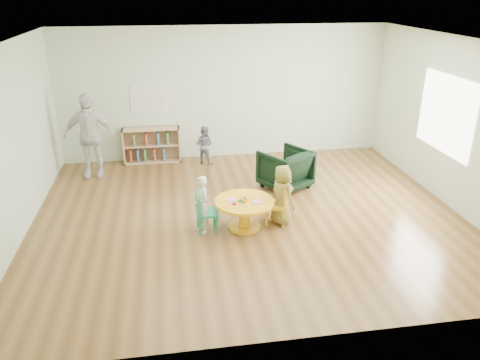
{
  "coord_description": "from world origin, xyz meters",
  "views": [
    {
      "loc": [
        -1.23,
        -6.87,
        3.56
      ],
      "look_at": [
        -0.18,
        -0.3,
        0.77
      ],
      "focal_mm": 35.0,
      "sensor_mm": 36.0,
      "label": 1
    }
  ],
  "objects": [
    {
      "name": "room",
      "position": [
        0.01,
        0.0,
        1.89
      ],
      "size": [
        7.1,
        7.0,
        2.8
      ],
      "color": "brown",
      "rests_on": "ground"
    },
    {
      "name": "activity_table",
      "position": [
        -0.13,
        -0.42,
        0.32
      ],
      "size": [
        0.93,
        0.93,
        0.51
      ],
      "rotation": [
        0.0,
        0.0,
        0.33
      ],
      "color": "#EFAE14",
      "rests_on": "ground"
    },
    {
      "name": "kid_chair_left",
      "position": [
        -0.76,
        -0.42,
        0.32
      ],
      "size": [
        0.34,
        0.34,
        0.6
      ],
      "rotation": [
        0.0,
        0.0,
        -1.53
      ],
      "color": "#198E67",
      "rests_on": "ground"
    },
    {
      "name": "kid_chair_right",
      "position": [
        0.43,
        -0.35,
        0.33
      ],
      "size": [
        0.42,
        0.42,
        0.62
      ],
      "rotation": [
        0.0,
        0.0,
        1.24
      ],
      "color": "#EFAE14",
      "rests_on": "ground"
    },
    {
      "name": "bookshelf",
      "position": [
        -1.61,
        2.86,
        0.37
      ],
      "size": [
        1.2,
        0.3,
        0.75
      ],
      "color": "tan",
      "rests_on": "ground"
    },
    {
      "name": "alphabet_poster",
      "position": [
        -1.6,
        2.98,
        1.35
      ],
      "size": [
        0.74,
        0.01,
        0.54
      ],
      "color": "white",
      "rests_on": "ground"
    },
    {
      "name": "armchair",
      "position": [
        0.89,
        1.02,
        0.37
      ],
      "size": [
        1.11,
        1.11,
        0.74
      ],
      "primitive_type": "imported",
      "rotation": [
        0.0,
        0.0,
        3.7
      ],
      "color": "black",
      "rests_on": "ground"
    },
    {
      "name": "child_left",
      "position": [
        -0.8,
        -0.44,
        0.46
      ],
      "size": [
        0.33,
        0.39,
        0.91
      ],
      "primitive_type": "imported",
      "rotation": [
        0.0,
        0.0,
        -1.19
      ],
      "color": "silver",
      "rests_on": "ground"
    },
    {
      "name": "child_right",
      "position": [
        0.48,
        -0.35,
        0.49
      ],
      "size": [
        0.48,
        0.57,
        0.98
      ],
      "primitive_type": "imported",
      "rotation": [
        0.0,
        0.0,
        2.0
      ],
      "color": "#D0CA17",
      "rests_on": "ground"
    },
    {
      "name": "toddler",
      "position": [
        -0.5,
        2.55,
        0.41
      ],
      "size": [
        0.5,
        0.47,
        0.82
      ],
      "primitive_type": "imported",
      "rotation": [
        0.0,
        0.0,
        2.63
      ],
      "color": "#172039",
      "rests_on": "ground"
    },
    {
      "name": "adult_caretaker",
      "position": [
        -2.76,
        2.2,
        0.83
      ],
      "size": [
        0.99,
        0.44,
        1.67
      ],
      "primitive_type": "imported",
      "rotation": [
        0.0,
        0.0,
        -0.04
      ],
      "color": "silver",
      "rests_on": "ground"
    }
  ]
}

